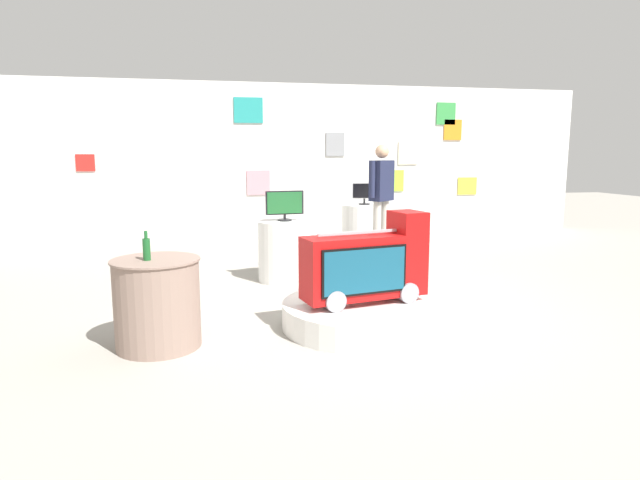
# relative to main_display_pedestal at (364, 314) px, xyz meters

# --- Properties ---
(ground_plane) EXTENTS (30.00, 30.00, 0.00)m
(ground_plane) POSITION_rel_main_display_pedestal_xyz_m (0.10, 0.54, -0.12)
(ground_plane) COLOR #9E998E
(back_wall_display) EXTENTS (12.40, 0.13, 2.98)m
(back_wall_display) POSITION_rel_main_display_pedestal_xyz_m (0.12, 5.77, 1.37)
(back_wall_display) COLOR silver
(back_wall_display) RESTS_ON ground
(main_display_pedestal) EXTENTS (1.56, 1.56, 0.24)m
(main_display_pedestal) POSITION_rel_main_display_pedestal_xyz_m (0.00, 0.00, 0.00)
(main_display_pedestal) COLOR white
(main_display_pedestal) RESTS_ON ground
(novelty_firetruck_tv) EXTENTS (1.24, 0.59, 0.85)m
(novelty_firetruck_tv) POSITION_rel_main_display_pedestal_xyz_m (0.03, -0.00, 0.47)
(novelty_firetruck_tv) COLOR gray
(novelty_firetruck_tv) RESTS_ON main_display_pedestal
(display_pedestal_left_rear) EXTENTS (0.70, 0.70, 0.78)m
(display_pedestal_left_rear) POSITION_rel_main_display_pedestal_xyz_m (-0.46, 2.04, 0.27)
(display_pedestal_left_rear) COLOR white
(display_pedestal_left_rear) RESTS_ON ground
(tv_on_left_rear) EXTENTS (0.49, 0.18, 0.39)m
(tv_on_left_rear) POSITION_rel_main_display_pedestal_xyz_m (-0.46, 2.03, 0.88)
(tv_on_left_rear) COLOR black
(tv_on_left_rear) RESTS_ON display_pedestal_left_rear
(display_pedestal_center_rear) EXTENTS (0.76, 0.76, 0.78)m
(display_pedestal_center_rear) POSITION_rel_main_display_pedestal_xyz_m (1.18, 3.99, 0.27)
(display_pedestal_center_rear) COLOR white
(display_pedestal_center_rear) RESTS_ON ground
(tv_on_center_rear) EXTENTS (0.45, 0.19, 0.37)m
(tv_on_center_rear) POSITION_rel_main_display_pedestal_xyz_m (1.18, 3.98, 0.87)
(tv_on_center_rear) COLOR black
(tv_on_center_rear) RESTS_ON display_pedestal_center_rear
(side_table_round) EXTENTS (0.74, 0.74, 0.76)m
(side_table_round) POSITION_rel_main_display_pedestal_xyz_m (-1.87, -0.16, 0.27)
(side_table_round) COLOR gray
(side_table_round) RESTS_ON ground
(bottle_on_side_table) EXTENTS (0.06, 0.06, 0.25)m
(bottle_on_side_table) POSITION_rel_main_display_pedestal_xyz_m (-1.93, -0.20, 0.74)
(bottle_on_side_table) COLOR #195926
(bottle_on_side_table) RESTS_ON side_table_round
(shopper_browsing_near_truck) EXTENTS (0.46, 0.39, 1.77)m
(shopper_browsing_near_truck) POSITION_rel_main_display_pedestal_xyz_m (1.09, 2.83, 0.92)
(shopper_browsing_near_truck) COLOR #B2ADA3
(shopper_browsing_near_truck) RESTS_ON ground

